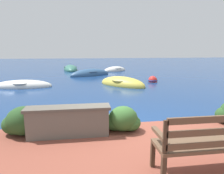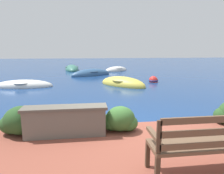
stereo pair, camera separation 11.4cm
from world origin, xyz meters
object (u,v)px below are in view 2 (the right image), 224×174
(rowboat_distant, at_px, (72,69))
(rowboat_far, at_px, (91,74))
(rowboat_mid, at_px, (24,86))
(rowboat_outer, at_px, (116,70))
(park_bench, at_px, (209,142))
(rowboat_nearest, at_px, (123,84))
(mooring_buoy, at_px, (153,80))

(rowboat_distant, bearing_deg, rowboat_far, 15.32)
(rowboat_mid, distance_m, rowboat_outer, 9.48)
(park_bench, height_order, rowboat_nearest, park_bench)
(mooring_buoy, bearing_deg, park_bench, -104.46)
(rowboat_nearest, relative_size, rowboat_far, 0.86)
(rowboat_nearest, distance_m, rowboat_mid, 5.35)
(park_bench, distance_m, mooring_buoy, 9.63)
(rowboat_nearest, xyz_separation_m, rowboat_far, (-1.63, 4.52, -0.00))
(rowboat_far, bearing_deg, park_bench, 68.59)
(rowboat_outer, distance_m, mooring_buoy, 6.67)
(rowboat_mid, distance_m, mooring_buoy, 7.48)
(rowboat_far, height_order, mooring_buoy, rowboat_far)
(rowboat_nearest, xyz_separation_m, rowboat_outer, (0.76, 7.45, -0.01))
(rowboat_nearest, relative_size, rowboat_mid, 0.96)
(rowboat_mid, height_order, rowboat_outer, rowboat_outer)
(rowboat_mid, bearing_deg, rowboat_far, -128.78)
(rowboat_outer, bearing_deg, mooring_buoy, 66.26)
(park_bench, relative_size, rowboat_outer, 0.63)
(rowboat_mid, bearing_deg, park_bench, 122.39)
(rowboat_far, bearing_deg, rowboat_mid, 21.99)
(rowboat_outer, relative_size, mooring_buoy, 4.49)
(park_bench, bearing_deg, rowboat_mid, 123.73)
(rowboat_nearest, bearing_deg, rowboat_far, -22.76)
(rowboat_mid, relative_size, rowboat_far, 0.90)
(rowboat_nearest, relative_size, mooring_buoy, 4.92)
(rowboat_far, xyz_separation_m, rowboat_distant, (-1.73, 4.12, 0.00))
(rowboat_nearest, bearing_deg, park_bench, 135.34)
(rowboat_far, height_order, rowboat_outer, rowboat_far)
(rowboat_outer, height_order, mooring_buoy, rowboat_outer)
(rowboat_distant, bearing_deg, mooring_buoy, 27.80)
(rowboat_nearest, height_order, mooring_buoy, rowboat_nearest)
(rowboat_far, xyz_separation_m, mooring_buoy, (3.73, -3.60, 0.02))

